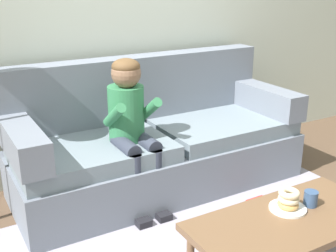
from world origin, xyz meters
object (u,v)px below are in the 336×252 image
at_px(coffee_table, 288,224).
at_px(person_child, 131,120).
at_px(couch, 155,143).
at_px(donut, 288,204).
at_px(mug, 311,199).
at_px(toy_controller, 258,203).

distance_m(coffee_table, person_child, 1.29).
bearing_deg(person_child, couch, 34.82).
xyz_separation_m(donut, mug, (0.14, -0.03, 0.01)).
relative_size(coffee_table, person_child, 1.02).
xyz_separation_m(couch, toy_controller, (0.48, -0.71, -0.33)).
bearing_deg(couch, person_child, -145.18).
height_order(coffee_table, mug, mug).
bearing_deg(coffee_table, mug, 11.63).
bearing_deg(toy_controller, donut, -109.39).
relative_size(donut, mug, 1.33).
relative_size(person_child, toy_controller, 4.87).
height_order(couch, person_child, person_child).
height_order(coffee_table, toy_controller, coffee_table).
height_order(couch, coffee_table, couch).
height_order(person_child, donut, person_child).
relative_size(donut, toy_controller, 0.53).
height_order(mug, toy_controller, mug).
bearing_deg(couch, coffee_table, -86.95).
bearing_deg(mug, couch, 101.60).
bearing_deg(coffee_table, donut, 50.63).
bearing_deg(mug, coffee_table, -168.37).
distance_m(couch, mug, 1.39).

